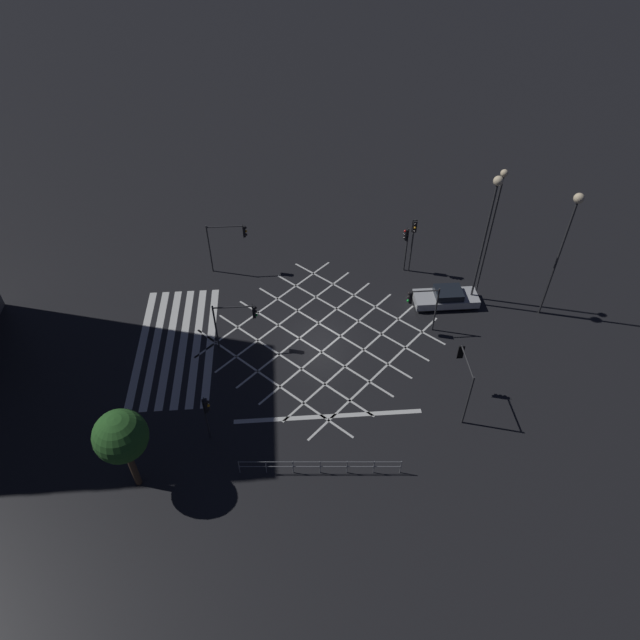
% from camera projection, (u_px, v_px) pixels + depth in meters
% --- Properties ---
extents(ground_plane, '(200.00, 200.00, 0.00)m').
position_uv_depth(ground_plane, '(320.00, 337.00, 38.20)').
color(ground_plane, black).
extents(road_markings, '(16.56, 20.33, 0.01)m').
position_uv_depth(road_markings, '(240.00, 345.00, 37.63)').
color(road_markings, silver).
rests_on(road_markings, ground_plane).
extents(traffic_light_median_south, '(0.36, 2.78, 3.62)m').
position_uv_depth(traffic_light_median_south, '(238.00, 316.00, 35.74)').
color(traffic_light_median_south, '#2D2D30').
rests_on(traffic_light_median_south, ground_plane).
extents(traffic_light_ne_main, '(2.77, 0.36, 3.94)m').
position_uv_depth(traffic_light_ne_main, '(464.00, 370.00, 32.09)').
color(traffic_light_ne_main, '#2D2D30').
rests_on(traffic_light_ne_main, ground_plane).
extents(traffic_light_median_north, '(0.36, 2.09, 3.63)m').
position_uv_depth(traffic_light_median_north, '(421.00, 301.00, 36.87)').
color(traffic_light_median_north, '#2D2D30').
rests_on(traffic_light_median_north, ground_plane).
extents(traffic_light_sw_cross, '(0.36, 2.95, 4.09)m').
position_uv_depth(traffic_light_sw_cross, '(229.00, 237.00, 41.51)').
color(traffic_light_sw_cross, '#2D2D30').
rests_on(traffic_light_sw_cross, ground_plane).
extents(traffic_light_nw_main, '(0.39, 0.36, 4.57)m').
position_uv_depth(traffic_light_nw_main, '(413.00, 236.00, 41.23)').
color(traffic_light_nw_main, '#2D2D30').
rests_on(traffic_light_nw_main, ground_plane).
extents(traffic_light_nw_cross, '(0.36, 0.39, 3.75)m').
position_uv_depth(traffic_light_nw_cross, '(406.00, 241.00, 41.75)').
color(traffic_light_nw_cross, '#2D2D30').
rests_on(traffic_light_nw_cross, ground_plane).
extents(traffic_light_se_cross, '(0.36, 0.39, 3.26)m').
position_uv_depth(traffic_light_se_cross, '(206.00, 411.00, 30.72)').
color(traffic_light_se_cross, '#2D2D30').
rests_on(traffic_light_se_cross, ground_plane).
extents(street_lamp_east, '(0.64, 0.64, 9.47)m').
position_uv_depth(street_lamp_east, '(569.00, 225.00, 35.06)').
color(street_lamp_east, '#2D2D30').
rests_on(street_lamp_east, ground_plane).
extents(street_lamp_west, '(0.62, 0.62, 10.02)m').
position_uv_depth(street_lamp_west, '(491.00, 212.00, 35.65)').
color(street_lamp_west, '#2D2D30').
rests_on(street_lamp_west, ground_plane).
extents(street_lamp_far, '(0.48, 0.48, 10.16)m').
position_uv_depth(street_lamp_far, '(493.00, 219.00, 36.62)').
color(street_lamp_far, '#2D2D30').
rests_on(street_lamp_far, ground_plane).
extents(street_tree_near, '(2.67, 2.67, 5.46)m').
position_uv_depth(street_tree_near, '(121.00, 437.00, 27.37)').
color(street_tree_near, '#473323').
rests_on(street_tree_near, ground_plane).
extents(waiting_car, '(1.81, 4.52, 1.25)m').
position_uv_depth(waiting_car, '(446.00, 297.00, 40.30)').
color(waiting_car, '#B7BABC').
rests_on(waiting_car, ground_plane).
extents(pedestrian_railing, '(0.68, 8.62, 1.05)m').
position_uv_depth(pedestrian_railing, '(320.00, 466.00, 30.13)').
color(pedestrian_railing, gray).
rests_on(pedestrian_railing, ground_plane).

